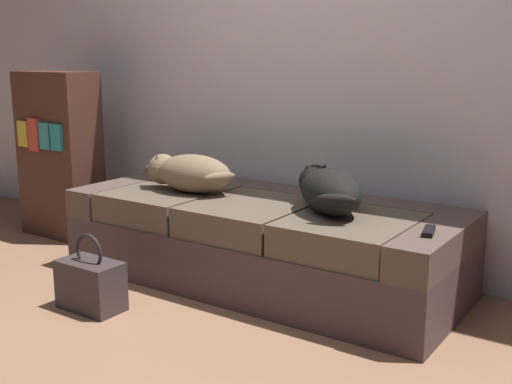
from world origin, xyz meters
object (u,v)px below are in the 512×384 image
at_px(couch, 261,241).
at_px(handbag, 91,284).
at_px(bookshelf, 60,155).
at_px(dog_dark, 328,190).
at_px(dog_tan, 188,173).
at_px(tv_remote, 429,231).

distance_m(couch, handbag, 0.92).
height_order(handbag, bookshelf, bookshelf).
xyz_separation_m(handbag, bookshelf, (-1.17, 0.79, 0.43)).
bearing_deg(dog_dark, dog_tan, -177.85).
distance_m(handbag, bookshelf, 1.47).
bearing_deg(dog_dark, tv_remote, -11.48).
height_order(dog_dark, handbag, dog_dark).
relative_size(couch, dog_tan, 3.40).
bearing_deg(handbag, couch, 59.41).
xyz_separation_m(couch, dog_tan, (-0.45, -0.06, 0.34)).
xyz_separation_m(couch, tv_remote, (0.96, -0.14, 0.24)).
distance_m(dog_dark, bookshelf, 2.04).
height_order(dog_tan, bookshelf, bookshelf).
distance_m(dog_dark, tv_remote, 0.57).
distance_m(couch, bookshelf, 1.66).
distance_m(couch, dog_tan, 0.56).
height_order(dog_dark, tv_remote, dog_dark).
bearing_deg(tv_remote, dog_dark, 155.29).
xyz_separation_m(dog_tan, dog_dark, (0.86, 0.03, 0.00)).
bearing_deg(handbag, dog_tan, 88.87).
bearing_deg(dog_tan, bookshelf, 176.70).
relative_size(couch, bookshelf, 1.93).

